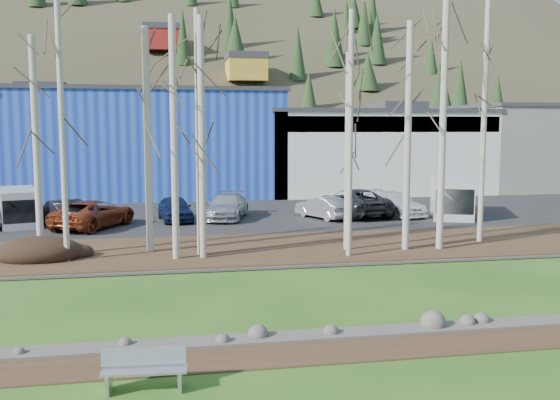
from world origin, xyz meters
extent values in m
plane|color=#234D14|center=(0.00, 0.00, 0.00)|extent=(200.00, 200.00, 0.00)
cube|color=#382616|center=(0.00, 2.10, 0.01)|extent=(80.00, 1.80, 0.03)
cube|color=#382616|center=(0.00, 14.50, 0.07)|extent=(80.00, 7.00, 0.15)
cube|color=black|center=(0.00, 25.00, 0.07)|extent=(80.00, 14.00, 0.14)
cube|color=#1837AD|center=(-6.00, 39.00, 4.00)|extent=(20.00, 12.00, 8.00)
cube|color=#333338|center=(-6.00, 39.00, 8.15)|extent=(20.40, 12.24, 0.30)
cube|color=silver|center=(12.00, 39.00, 3.25)|extent=(18.00, 12.00, 6.50)
cube|color=#333338|center=(12.00, 39.00, 6.65)|extent=(18.36, 12.24, 0.30)
cube|color=navy|center=(12.00, 33.10, 5.60)|extent=(17.64, 0.20, 1.20)
cube|color=slate|center=(28.00, 39.00, 3.50)|extent=(14.00, 12.00, 7.00)
cube|color=#333338|center=(28.00, 39.00, 7.15)|extent=(14.28, 12.24, 0.30)
cube|color=#AFB2B4|center=(-6.14, 0.62, 0.21)|extent=(0.11, 0.53, 0.42)
cube|color=#AFB2B4|center=(-4.70, 0.52, 0.21)|extent=(0.11, 0.53, 0.42)
cube|color=#AFB2B4|center=(-5.43, 0.78, 0.67)|extent=(1.73, 0.23, 0.39)
cube|color=#AFB2B4|center=(-5.42, 0.57, 0.43)|extent=(1.76, 0.60, 0.05)
ellipsoid|color=black|center=(-9.93, 13.84, 0.48)|extent=(3.36, 2.37, 0.66)
cylinder|color=beige|center=(-9.94, 14.23, 4.56)|extent=(0.28, 0.28, 8.82)
cylinder|color=beige|center=(-8.78, 13.25, 5.76)|extent=(0.23, 0.23, 11.21)
cylinder|color=beige|center=(-5.60, 14.57, 4.81)|extent=(0.29, 0.29, 9.32)
cylinder|color=beige|center=(-3.56, 13.50, 5.10)|extent=(0.23, 0.23, 9.91)
cylinder|color=beige|center=(-4.54, 12.92, 4.92)|extent=(0.28, 0.28, 9.54)
cylinder|color=beige|center=(2.68, 13.47, 4.31)|extent=(0.21, 0.21, 8.32)
cylinder|color=beige|center=(2.42, 12.22, 5.06)|extent=(0.22, 0.22, 9.82)
cylinder|color=beige|center=(6.71, 12.90, 5.52)|extent=(0.29, 0.29, 10.75)
cylinder|color=beige|center=(5.20, 13.02, 4.95)|extent=(0.29, 0.29, 9.60)
cylinder|color=beige|center=(9.32, 14.25, 6.53)|extent=(0.24, 0.24, 12.77)
cylinder|color=beige|center=(-3.46, 12.92, 4.92)|extent=(0.28, 0.28, 9.54)
imported|color=black|center=(-10.26, 22.21, 0.87)|extent=(3.30, 4.65, 1.46)
imported|color=brown|center=(-8.63, 21.54, 0.87)|extent=(4.60, 5.74, 1.45)
imported|color=#9FA3A7|center=(-1.45, 23.48, 0.85)|extent=(3.24, 5.22, 1.41)
imported|color=#121E44|center=(-4.40, 23.18, 0.83)|extent=(2.13, 4.21, 1.38)
imported|color=#ACABAE|center=(4.00, 22.55, 0.78)|extent=(2.78, 4.08, 1.27)
imported|color=#27282A|center=(6.08, 23.37, 0.95)|extent=(3.50, 6.13, 1.61)
imported|color=white|center=(8.46, 23.10, 0.84)|extent=(3.23, 5.19, 1.40)
cube|color=silver|center=(11.73, 22.22, 1.28)|extent=(3.94, 5.65, 2.28)
cube|color=black|center=(10.97, 20.30, 1.28)|extent=(2.32, 1.77, 1.41)
cube|color=silver|center=(-12.76, 23.35, 1.11)|extent=(3.01, 4.76, 1.93)
cube|color=black|center=(-12.27, 21.67, 1.11)|extent=(1.94, 1.37, 1.20)
camera|label=1|loc=(-4.92, -11.98, 5.38)|focal=40.00mm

